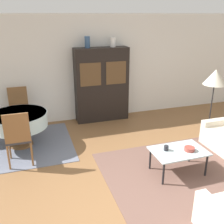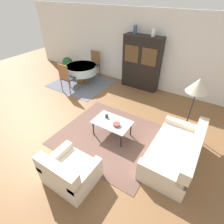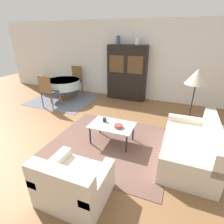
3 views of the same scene
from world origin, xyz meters
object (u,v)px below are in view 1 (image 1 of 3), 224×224
at_px(display_cabinet, 102,85).
at_px(vase_short, 113,42).
at_px(vase_tall, 87,42).
at_px(cup, 166,148).
at_px(floor_lamp, 215,79).
at_px(dining_table, 19,120).
at_px(coffee_table, 179,153).
at_px(dining_chair_far, 19,107).
at_px(bowl, 189,149).
at_px(dining_chair_near, 18,136).

height_order(display_cabinet, vase_short, vase_short).
bearing_deg(vase_tall, cup, -75.84).
bearing_deg(floor_lamp, dining_table, 170.29).
bearing_deg(dining_table, coffee_table, -36.25).
bearing_deg(dining_table, dining_chair_far, 90.00).
xyz_separation_m(cup, bowl, (0.38, -0.14, -0.01)).
bearing_deg(dining_table, vase_tall, 28.38).
height_order(coffee_table, dining_chair_far, dining_chair_far).
xyz_separation_m(dining_chair_far, vase_tall, (1.74, 0.12, 1.44)).
relative_size(dining_chair_near, floor_lamp, 0.69).
xyz_separation_m(dining_table, bowl, (2.83, -2.01, -0.11)).
xyz_separation_m(dining_table, dining_chair_far, (0.00, 0.82, 0.02)).
distance_m(floor_lamp, vase_tall, 3.08).
bearing_deg(dining_table, bowl, -35.40).
bearing_deg(floor_lamp, coffee_table, -142.18).
relative_size(dining_table, floor_lamp, 0.77).
bearing_deg(dining_chair_far, cup, 132.26).
bearing_deg(floor_lamp, bowl, -137.53).
xyz_separation_m(floor_lamp, bowl, (-1.41, -1.29, -0.86)).
xyz_separation_m(display_cabinet, dining_table, (-2.08, -0.94, -0.37)).
bearing_deg(dining_chair_far, bowl, 134.99).
bearing_deg(bowl, display_cabinet, 104.22).
distance_m(coffee_table, dining_chair_near, 2.90).
height_order(cup, bowl, cup).
relative_size(coffee_table, display_cabinet, 0.50).
bearing_deg(vase_short, display_cabinet, -179.82).
bearing_deg(coffee_table, display_cabinet, 101.27).
xyz_separation_m(cup, vase_short, (-0.06, 2.82, 1.53)).
bearing_deg(display_cabinet, vase_short, 0.18).
bearing_deg(display_cabinet, cup, -82.59).
distance_m(coffee_table, vase_short, 3.32).
distance_m(dining_chair_far, floor_lamp, 4.57).
height_order(dining_chair_near, vase_tall, vase_tall).
bearing_deg(vase_short, dining_table, -158.51).
xyz_separation_m(dining_table, vase_tall, (1.74, 0.94, 1.46)).
distance_m(floor_lamp, bowl, 2.09).
distance_m(display_cabinet, cup, 2.88).
bearing_deg(dining_chair_far, coffee_table, 133.83).
bearing_deg(vase_tall, bowl, -69.70).
height_order(dining_chair_near, cup, dining_chair_near).
xyz_separation_m(bowl, vase_short, (-0.44, 2.95, 1.54)).
xyz_separation_m(dining_chair_near, cup, (2.45, -1.06, -0.12)).
bearing_deg(dining_chair_near, vase_short, 36.41).
bearing_deg(bowl, vase_short, 98.56).
distance_m(dining_chair_far, cup, 3.64).
distance_m(cup, bowl, 0.41).
height_order(display_cabinet, dining_chair_far, display_cabinet).
distance_m(vase_tall, vase_short, 0.65).
distance_m(dining_chair_near, vase_tall, 2.86).
bearing_deg(dining_chair_near, bowl, -22.83).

